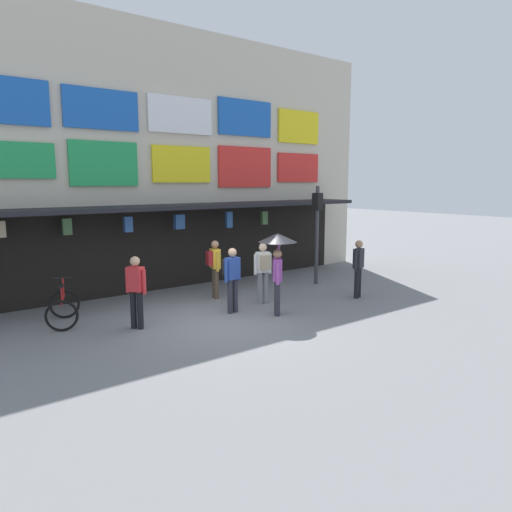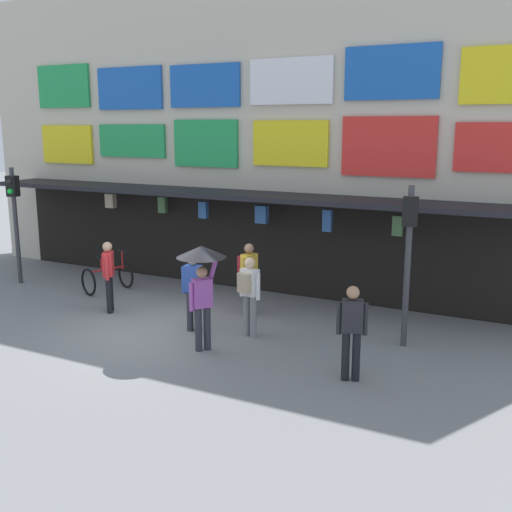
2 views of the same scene
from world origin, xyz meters
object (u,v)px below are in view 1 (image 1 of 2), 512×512
Objects in this scene: bicycle_parked at (63,308)px; pedestrian_in_red at (214,265)px; pedestrian_with_umbrella at (277,251)px; pedestrian_in_black at (358,266)px; pedestrian_in_purple at (263,269)px; pedestrian_in_green at (232,275)px; traffic_light_far at (317,219)px; pedestrian_in_blue at (136,288)px.

bicycle_parked is 4.26m from pedestrian_in_red.
pedestrian_in_red is (-0.30, 2.44, -0.66)m from pedestrian_with_umbrella.
pedestrian_in_red is (-3.32, 2.48, 0.04)m from pedestrian_in_black.
pedestrian_in_purple is 1.52m from pedestrian_in_red.
bicycle_parked is 4.11m from pedestrian_in_green.
traffic_light_far is 1.90× the size of pedestrian_in_red.
pedestrian_in_purple and pedestrian_in_black have the same top height.
pedestrian_in_green and pedestrian_in_black have the same top height.
pedestrian_with_umbrella is 3.10m from pedestrian_in_black.
bicycle_parked is 0.79× the size of pedestrian_in_black.
bicycle_parked is 7.96m from pedestrian_in_black.
pedestrian_in_green is at bearing -106.96° from pedestrian_in_red.
pedestrian_in_blue is at bearing -155.77° from pedestrian_in_red.
pedestrian_in_red is at bearing 24.23° from pedestrian_in_blue.
pedestrian_in_blue is at bearing -171.82° from traffic_light_far.
pedestrian_in_blue is at bearing 161.44° from pedestrian_with_umbrella.
pedestrian_in_blue is (1.24, -1.36, 0.55)m from bicycle_parked.
traffic_light_far is 2.40× the size of bicycle_parked.
traffic_light_far is 8.13m from bicycle_parked.
pedestrian_in_black is (3.02, -0.05, -0.69)m from pedestrian_with_umbrella.
bicycle_parked is (-7.93, 0.40, -1.75)m from traffic_light_far.
pedestrian_in_green is at bearing 131.33° from pedestrian_with_umbrella.
pedestrian_with_umbrella reaches higher than pedestrian_in_red.
traffic_light_far is at bearing -5.80° from pedestrian_in_red.
pedestrian_in_black is at bearing -18.38° from bicycle_parked.
pedestrian_in_blue is 6.40m from pedestrian_in_black.
pedestrian_in_red is at bearing -0.28° from bicycle_parked.
pedestrian_in_purple is 1.22m from pedestrian_in_green.
pedestrian_with_umbrella is (-3.42, -2.06, -0.50)m from traffic_light_far.
pedestrian_in_green is at bearing -22.86° from bicycle_parked.
pedestrian_in_purple is at bearing -61.36° from pedestrian_in_red.
pedestrian_in_green is (-1.20, -0.23, 0.00)m from pedestrian_in_purple.
bicycle_parked is at bearing 177.13° from traffic_light_far.
pedestrian_in_blue and pedestrian_in_red have the same top height.
pedestrian_in_black is (7.54, -2.50, 0.55)m from bicycle_parked.
traffic_light_far reaches higher than pedestrian_with_umbrella.
traffic_light_far reaches higher than bicycle_parked.
pedestrian_in_green is (3.74, -1.58, 0.59)m from bicycle_parked.
pedestrian_in_red is at bearing 143.19° from pedestrian_in_black.
traffic_light_far is 6.86m from pedestrian_in_blue.
pedestrian_with_umbrella reaches higher than bicycle_parked.
pedestrian_with_umbrella is at bearing -28.55° from bicycle_parked.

